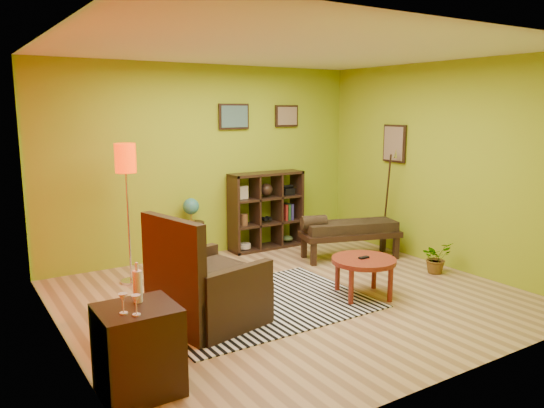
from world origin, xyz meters
TOP-DOWN VIEW (x-y plane):
  - ground at (0.00, 0.00)m, footprint 5.00×5.00m
  - room_shell at (-0.09, 0.01)m, footprint 5.04×4.54m
  - zebra_rug at (-0.46, -0.01)m, footprint 2.42×1.76m
  - coffee_table at (0.71, -0.42)m, footprint 0.75×0.75m
  - armchair at (-1.21, -0.17)m, footprint 1.14×1.13m
  - side_cabinet at (-2.20, -1.10)m, footprint 0.59×0.54m
  - floor_lamp at (-1.43, 1.53)m, footprint 0.26×0.26m
  - globe_table at (-0.36, 2.05)m, footprint 0.37×0.37m
  - cube_shelf at (0.91, 2.03)m, footprint 1.20×0.35m
  - bench at (1.59, 0.90)m, footprint 1.53×0.91m
  - potted_plant at (2.14, -0.27)m, footprint 0.42×0.46m

SIDE VIEW (x-z plane):
  - ground at x=0.00m, z-range 0.00..0.00m
  - zebra_rug at x=-0.46m, z-range 0.00..0.01m
  - potted_plant at x=2.14m, z-range 0.00..0.33m
  - armchair at x=-1.21m, z-range -0.23..0.93m
  - side_cabinet at x=-2.20m, z-range -0.15..0.86m
  - coffee_table at x=0.71m, z-range 0.16..0.63m
  - bench at x=1.59m, z-range 0.09..0.76m
  - cube_shelf at x=0.91m, z-range 0.00..1.20m
  - globe_table at x=-0.36m, z-range 0.23..1.14m
  - floor_lamp at x=-1.43m, z-range 0.54..2.30m
  - room_shell at x=-0.09m, z-range 0.39..3.21m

